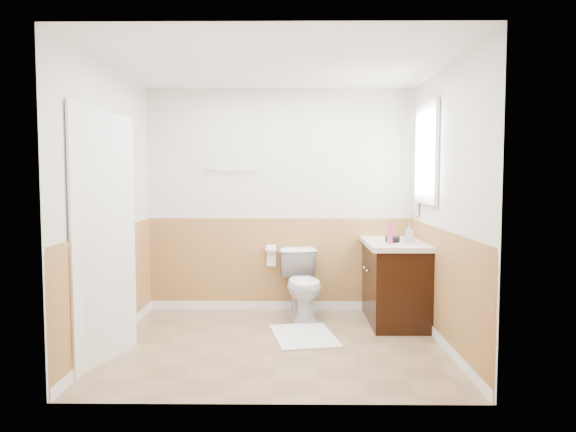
{
  "coord_description": "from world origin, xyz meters",
  "views": [
    {
      "loc": [
        0.15,
        -4.78,
        1.51
      ],
      "look_at": [
        0.1,
        0.25,
        1.15
      ],
      "focal_mm": 33.47,
      "sensor_mm": 36.0,
      "label": 1
    }
  ],
  "objects_px": {
    "bath_mat": "(304,336)",
    "vanity_cabinet": "(394,283)",
    "soap_dispenser": "(409,233)",
    "toilet": "(303,284)",
    "lotion_bottle": "(390,233)"
  },
  "relations": [
    {
      "from": "bath_mat",
      "to": "vanity_cabinet",
      "type": "xyz_separation_m",
      "value": [
        0.96,
        0.59,
        0.39
      ]
    },
    {
      "from": "soap_dispenser",
      "to": "toilet",
      "type": "bearing_deg",
      "value": 167.64
    },
    {
      "from": "bath_mat",
      "to": "vanity_cabinet",
      "type": "height_order",
      "value": "vanity_cabinet"
    },
    {
      "from": "toilet",
      "to": "vanity_cabinet",
      "type": "relative_size",
      "value": 0.67
    },
    {
      "from": "bath_mat",
      "to": "lotion_bottle",
      "type": "height_order",
      "value": "lotion_bottle"
    },
    {
      "from": "toilet",
      "to": "bath_mat",
      "type": "relative_size",
      "value": 0.92
    },
    {
      "from": "toilet",
      "to": "bath_mat",
      "type": "height_order",
      "value": "toilet"
    },
    {
      "from": "toilet",
      "to": "bath_mat",
      "type": "bearing_deg",
      "value": -100.68
    },
    {
      "from": "toilet",
      "to": "vanity_cabinet",
      "type": "xyz_separation_m",
      "value": [
        0.96,
        -0.1,
        0.03
      ]
    },
    {
      "from": "toilet",
      "to": "soap_dispenser",
      "type": "bearing_deg",
      "value": -23.03
    },
    {
      "from": "soap_dispenser",
      "to": "lotion_bottle",
      "type": "bearing_deg",
      "value": -148.79
    },
    {
      "from": "bath_mat",
      "to": "lotion_bottle",
      "type": "xyz_separation_m",
      "value": [
        0.86,
        0.32,
        0.95
      ]
    },
    {
      "from": "toilet",
      "to": "vanity_cabinet",
      "type": "height_order",
      "value": "vanity_cabinet"
    },
    {
      "from": "bath_mat",
      "to": "soap_dispenser",
      "type": "relative_size",
      "value": 4.12
    },
    {
      "from": "lotion_bottle",
      "to": "soap_dispenser",
      "type": "xyz_separation_m",
      "value": [
        0.22,
        0.13,
        -0.01
      ]
    }
  ]
}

